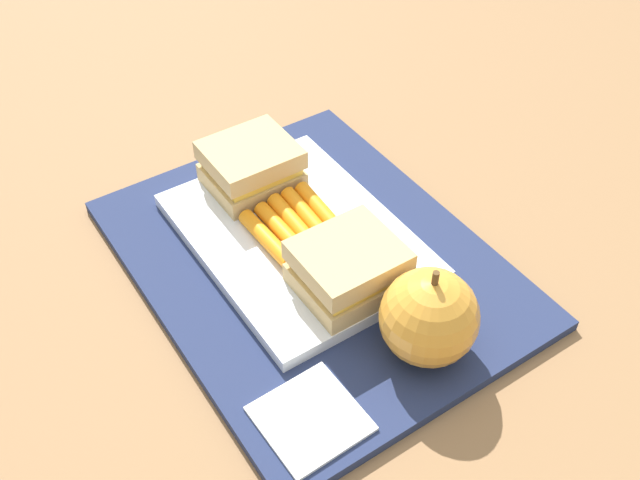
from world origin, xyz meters
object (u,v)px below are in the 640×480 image
sandwich_half_left (251,166)px  apple (429,317)px  food_tray (297,236)px  carrot_sticks_bundle (296,225)px  sandwich_half_right (348,268)px  paper_napkin (310,418)px

sandwich_half_left → apple: bearing=4.6°
food_tray → carrot_sticks_bundle: carrot_sticks_bundle is taller
sandwich_half_left → food_tray: bearing=0.0°
food_tray → sandwich_half_right: 0.08m
carrot_sticks_bundle → apple: 0.16m
sandwich_half_right → paper_napkin: sandwich_half_right is taller
carrot_sticks_bundle → paper_napkin: carrot_sticks_bundle is taller
carrot_sticks_bundle → paper_napkin: 0.18m
carrot_sticks_bundle → paper_napkin: bearing=-29.2°
sandwich_half_right → apple: apple is taller
apple → food_tray: bearing=-173.1°
carrot_sticks_bundle → sandwich_half_right: bearing=0.1°
sandwich_half_right → apple: bearing=13.6°
sandwich_half_left → carrot_sticks_bundle: sandwich_half_left is taller
sandwich_half_right → carrot_sticks_bundle: size_ratio=1.04×
carrot_sticks_bundle → paper_napkin: size_ratio=1.10×
sandwich_half_left → carrot_sticks_bundle: 0.08m
paper_napkin → sandwich_half_right: bearing=132.4°
apple → paper_napkin: size_ratio=1.24×
sandwich_half_left → paper_napkin: sandwich_half_left is taller
food_tray → sandwich_half_right: sandwich_half_right is taller
sandwich_half_left → carrot_sticks_bundle: size_ratio=1.04×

